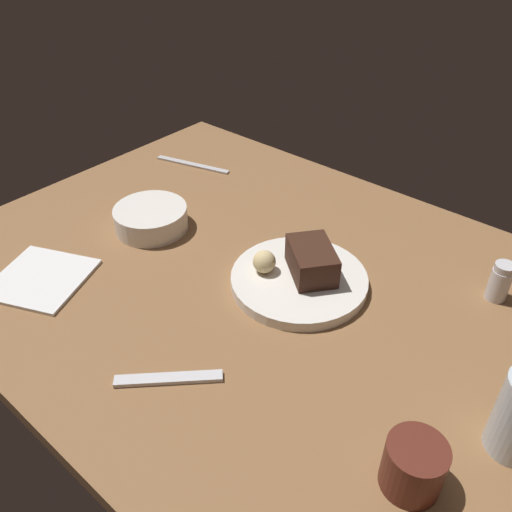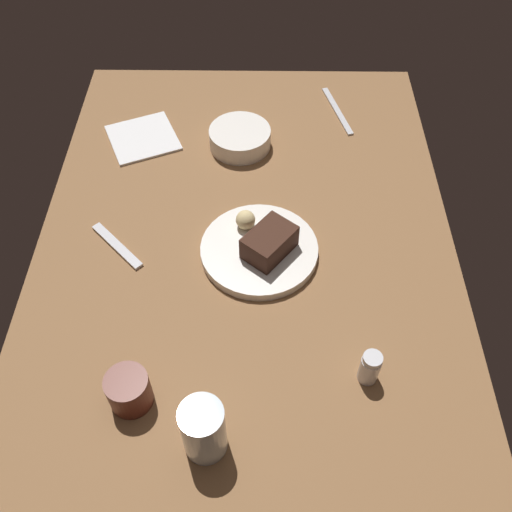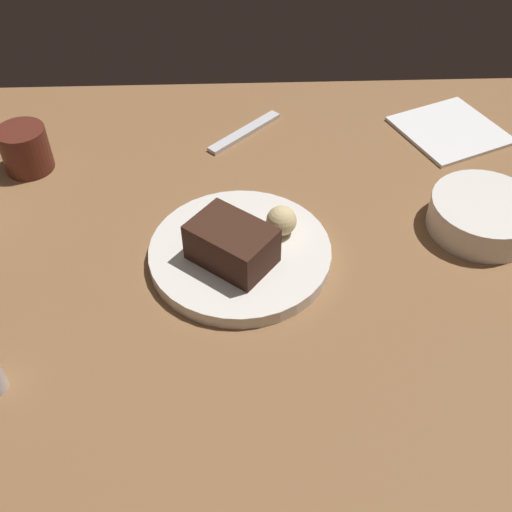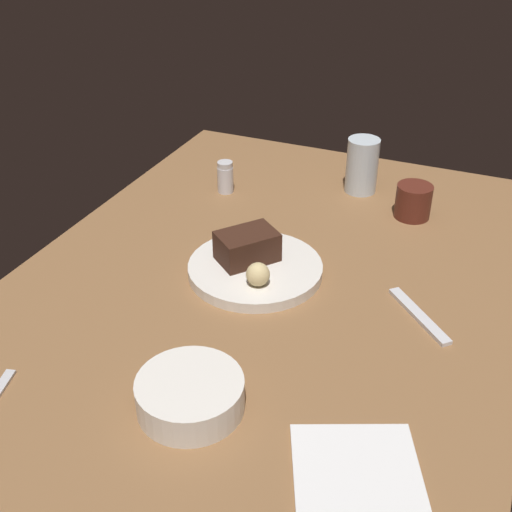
{
  "view_description": "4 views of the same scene",
  "coord_description": "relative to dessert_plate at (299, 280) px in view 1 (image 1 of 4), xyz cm",
  "views": [
    {
      "loc": [
        -42.41,
        54.75,
        60.88
      ],
      "look_at": [
        3.22,
        1.22,
        8.36
      ],
      "focal_mm": 37.11,
      "sensor_mm": 36.0,
      "label": 1
    },
    {
      "loc": [
        -73.66,
        -2.96,
        90.26
      ],
      "look_at": [
        -6.25,
        -2.19,
        6.18
      ],
      "focal_mm": 39.73,
      "sensor_mm": 36.0,
      "label": 2
    },
    {
      "loc": [
        -3.0,
        -58.03,
        58.49
      ],
      "look_at": [
        -1.01,
        -4.99,
        5.59
      ],
      "focal_mm": 42.72,
      "sensor_mm": 36.0,
      "label": 3
    },
    {
      "loc": [
        82.66,
        34.01,
        65.1
      ],
      "look_at": [
        -1.56,
        -2.05,
        7.56
      ],
      "focal_mm": 45.44,
      "sensor_mm": 36.0,
      "label": 4
    }
  ],
  "objects": [
    {
      "name": "butter_knife",
      "position": [
        45.57,
        -19.02,
        -0.7
      ],
      "size": [
        18.68,
        6.45,
        0.5
      ],
      "primitive_type": "cube",
      "rotation": [
        0.0,
        0.0,
        0.27
      ],
      "color": "silver",
      "rests_on": "dining_table"
    },
    {
      "name": "coffee_cup",
      "position": [
        -31.23,
        20.57,
        2.44
      ],
      "size": [
        7.06,
        7.06,
        6.77
      ],
      "primitive_type": "cylinder",
      "color": "#562319",
      "rests_on": "dining_table"
    },
    {
      "name": "dining_table",
      "position": [
        2.95,
        2.79,
        -2.45
      ],
      "size": [
        120.0,
        84.0,
        3.0
      ],
      "primitive_type": "cube",
      "color": "brown",
      "rests_on": "ground"
    },
    {
      "name": "chocolate_cake_slice",
      "position": [
        -0.99,
        -1.94,
        3.55
      ],
      "size": [
        12.02,
        11.53,
        5.2
      ],
      "primitive_type": "cube",
      "rotation": [
        0.0,
        0.0,
        5.61
      ],
      "color": "#381E14",
      "rests_on": "dessert_plate"
    },
    {
      "name": "bread_roll",
      "position": [
        5.38,
        3.01,
        2.92
      ],
      "size": [
        3.93,
        3.93,
        3.93
      ],
      "primitive_type": "sphere",
      "color": "#DBC184",
      "rests_on": "dessert_plate"
    },
    {
      "name": "side_bowl",
      "position": [
        32.43,
        4.73,
        1.29
      ],
      "size": [
        14.21,
        14.21,
        4.47
      ],
      "primitive_type": "cylinder",
      "color": "white",
      "rests_on": "dining_table"
    },
    {
      "name": "folded_napkin",
      "position": [
        34.59,
        27.82,
        -0.65
      ],
      "size": [
        19.7,
        19.68,
        0.6
      ],
      "primitive_type": "cube",
      "rotation": [
        0.0,
        0.0,
        0.41
      ],
      "color": "white",
      "rests_on": "dining_table"
    },
    {
      "name": "dessert_plate",
      "position": [
        0.0,
        0.0,
        0.0
      ],
      "size": [
        23.18,
        23.18,
        1.9
      ],
      "primitive_type": "cylinder",
      "color": "white",
      "rests_on": "dining_table"
    },
    {
      "name": "dessert_spoon",
      "position": [
        1.28,
        28.46,
        -0.6
      ],
      "size": [
        11.97,
        11.78,
        0.7
      ],
      "primitive_type": "cube",
      "rotation": [
        0.0,
        0.0,
        3.92
      ],
      "color": "silver",
      "rests_on": "dining_table"
    },
    {
      "name": "salt_shaker",
      "position": [
        -26.71,
        -18.37,
        2.42
      ],
      "size": [
        3.4,
        3.4,
        6.84
      ],
      "color": "silver",
      "rests_on": "dining_table"
    }
  ]
}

